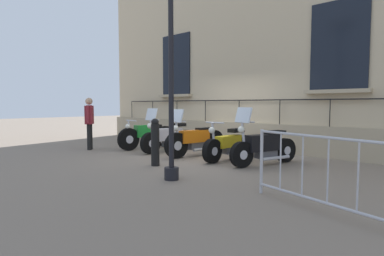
{
  "coord_description": "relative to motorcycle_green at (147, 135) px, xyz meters",
  "views": [
    {
      "loc": [
        6.74,
        6.02,
        1.45
      ],
      "look_at": [
        0.25,
        0.0,
        0.8
      ],
      "focal_mm": 29.93,
      "sensor_mm": 36.0,
      "label": 1
    }
  ],
  "objects": [
    {
      "name": "motorcycle_silver",
      "position": [
        -0.0,
        1.04,
        -0.01
      ],
      "size": [
        2.06,
        0.59,
        1.34
      ],
      "color": "black",
      "rests_on": "ground_plane"
    },
    {
      "name": "motorcycle_orange",
      "position": [
        0.03,
        2.16,
        -0.0
      ],
      "size": [
        2.06,
        0.63,
        1.33
      ],
      "color": "black",
      "rests_on": "ground_plane"
    },
    {
      "name": "motorcycle_green",
      "position": [
        0.0,
        0.0,
        0.0
      ],
      "size": [
        2.13,
        0.63,
        0.96
      ],
      "color": "black",
      "rests_on": "ground_plane"
    },
    {
      "name": "building_facade",
      "position": [
        -2.5,
        2.17,
        3.54
      ],
      "size": [
        0.82,
        13.87,
        8.23
      ],
      "color": "#C6B28E",
      "rests_on": "ground_plane"
    },
    {
      "name": "crowd_barrier",
      "position": [
        2.37,
        6.49,
        0.12
      ],
      "size": [
        0.58,
        2.01,
        1.05
      ],
      "color": "#B7B7BF",
      "rests_on": "ground_plane"
    },
    {
      "name": "motorcycle_yellow",
      "position": [
        -0.13,
        3.22,
        -0.06
      ],
      "size": [
        2.04,
        0.57,
        1.02
      ],
      "color": "black",
      "rests_on": "ground_plane"
    },
    {
      "name": "bollard",
      "position": [
        1.75,
        2.44,
        0.13
      ],
      "size": [
        0.2,
        0.2,
        1.12
      ],
      "color": "black",
      "rests_on": "ground_plane"
    },
    {
      "name": "pedestrian_standing",
      "position": [
        1.4,
        -1.19,
        0.5
      ],
      "size": [
        0.4,
        0.42,
        1.67
      ],
      "color": "black",
      "rests_on": "ground_plane"
    },
    {
      "name": "ground_plane",
      "position": [
        -0.07,
        2.17,
        -0.44
      ],
      "size": [
        60.0,
        60.0,
        0.0
      ],
      "primitive_type": "plane",
      "color": "gray"
    },
    {
      "name": "motorcycle_black",
      "position": [
        -0.1,
        4.27,
        -0.01
      ],
      "size": [
        1.97,
        0.84,
        1.39
      ],
      "color": "black",
      "rests_on": "ground_plane"
    }
  ]
}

